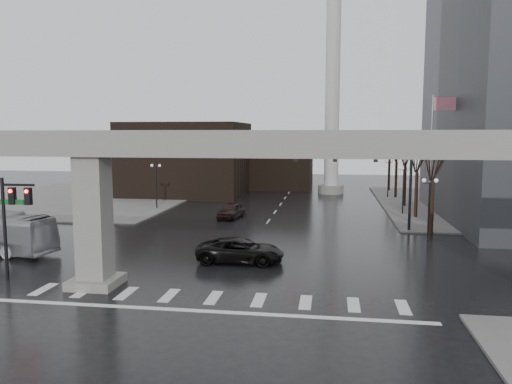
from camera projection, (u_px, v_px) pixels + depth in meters
ground at (218, 292)px, 27.02m from camera, size 160.00×160.00×0.00m
sidewalk_ne at (503, 206)px, 58.52m from camera, size 28.00×36.00×0.15m
sidewalk_nw at (87, 197)px, 66.20m from camera, size 28.00×36.00×0.15m
elevated_guideway at (240, 165)px, 26.02m from camera, size 48.00×2.60×8.70m
building_far_left at (187, 159)px, 69.75m from camera, size 16.00×14.00×10.00m
building_far_mid at (280, 163)px, 77.91m from camera, size 10.00×10.00×8.00m
smokestack at (332, 99)px, 69.75m from camera, size 3.60×3.60×30.00m
signal_mast_arm at (366, 165)px, 43.47m from camera, size 12.12×0.43×8.00m
signal_left_pole at (12, 211)px, 28.84m from camera, size 2.30×0.30×6.00m
flagpole_assembly at (435, 145)px, 45.48m from camera, size 2.06×0.12×12.00m
lamp_right_0 at (429, 200)px, 38.36m from camera, size 1.22×0.32×5.11m
lamp_right_1 at (403, 182)px, 52.11m from camera, size 1.22×0.32×5.11m
lamp_right_2 at (388, 172)px, 65.86m from camera, size 1.22×0.32×5.11m
lamp_left_0 at (99, 193)px, 42.35m from camera, size 1.22×0.32×5.11m
lamp_left_1 at (156, 179)px, 56.10m from camera, size 1.22×0.32×5.11m
lamp_left_2 at (191, 170)px, 69.85m from camera, size 1.22×0.32×5.11m
tree_right_0 at (432, 202)px, 42.24m from camera, size 1.09×1.58×7.50m
tree_right_1 at (417, 190)px, 50.09m from camera, size 1.09×1.61×7.67m
tree_right_2 at (405, 182)px, 57.94m from camera, size 1.10×1.63×7.85m
tree_right_3 at (396, 176)px, 65.78m from camera, size 1.11×1.66×8.02m
tree_right_4 at (389, 171)px, 73.63m from camera, size 1.12×1.69×8.19m
pickup_truck at (240, 251)px, 33.08m from camera, size 5.82×2.72×1.61m
far_car at (231, 210)px, 50.54m from camera, size 2.55×4.79×1.55m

